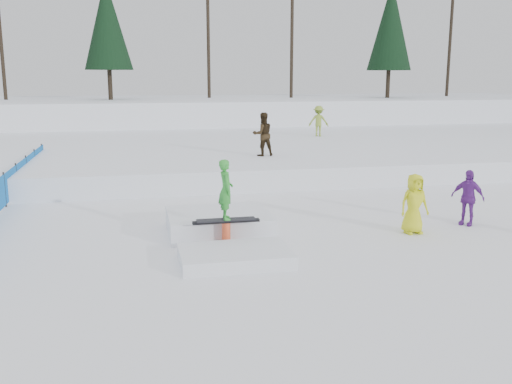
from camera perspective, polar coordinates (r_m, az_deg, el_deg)
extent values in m
plane|color=white|center=(12.85, -0.34, -6.66)|extent=(120.00, 120.00, 0.00)
cube|color=white|center=(42.12, -8.67, 7.60)|extent=(60.00, 14.00, 2.40)
cube|color=white|center=(28.30, -6.90, 4.14)|extent=(50.00, 18.00, 0.80)
cube|color=#0E5EB0|center=(19.31, -23.83, 0.22)|extent=(0.03, 16.00, 0.95)
cylinder|color=black|center=(19.31, -23.83, 0.22)|extent=(0.05, 0.05, 1.10)
cylinder|color=black|center=(21.14, -22.81, 1.21)|extent=(0.05, 0.05, 1.10)
cylinder|color=black|center=(22.98, -21.96, 2.04)|extent=(0.05, 0.05, 1.10)
cylinder|color=black|center=(24.84, -21.23, 2.75)|extent=(0.05, 0.05, 1.10)
cylinder|color=black|center=(26.70, -20.60, 3.36)|extent=(0.05, 0.05, 1.10)
cylinder|color=black|center=(40.49, -14.38, 10.34)|extent=(0.30, 0.30, 2.00)
cone|color=black|center=(40.63, -14.67, 15.95)|extent=(3.20, 3.20, 5.95)
cylinder|color=black|center=(42.92, -4.80, 15.72)|extent=(0.24, 0.24, 9.50)
cylinder|color=black|center=(43.08, 3.60, 14.72)|extent=(0.24, 0.24, 8.00)
cylinder|color=black|center=(44.02, 13.05, 10.47)|extent=(0.30, 0.30, 2.00)
cone|color=black|center=(44.16, 13.31, 15.86)|extent=(3.20, 3.20, 6.30)
cylinder|color=black|center=(48.70, 18.91, 15.25)|extent=(0.24, 0.24, 10.50)
imported|color=black|center=(23.25, 0.69, 5.80)|extent=(0.94, 0.77, 1.76)
imported|color=#88A335|center=(31.07, 6.28, 7.07)|extent=(1.21, 0.96, 1.63)
imported|color=#72299A|center=(16.54, 20.40, -0.52)|extent=(0.86, 0.93, 1.53)
imported|color=yellow|center=(15.24, 15.53, -1.14)|extent=(0.78, 0.52, 1.56)
cube|color=white|center=(14.87, -3.78, -3.07)|extent=(2.60, 2.20, 0.54)
cube|color=white|center=(12.53, -2.11, -6.44)|extent=(2.40, 1.60, 0.30)
cylinder|color=#FA693C|center=(13.69, -2.98, -5.39)|extent=(0.44, 0.44, 0.06)
cylinder|color=#FA693C|center=(13.62, -2.99, -4.30)|extent=(0.20, 0.20, 0.60)
cube|color=black|center=(13.53, -3.00, -2.96)|extent=(1.60, 0.16, 0.06)
cube|color=black|center=(13.52, -3.01, -2.78)|extent=(1.40, 0.28, 0.03)
imported|color=green|center=(13.36, -3.04, 0.25)|extent=(0.34, 0.52, 1.42)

